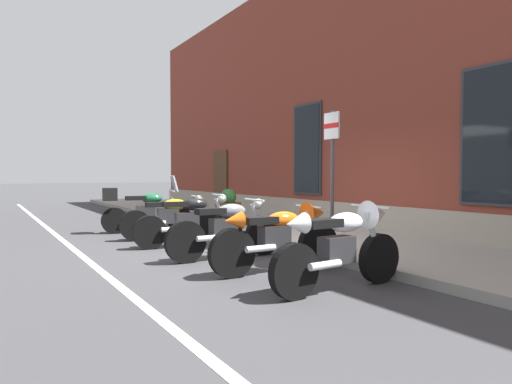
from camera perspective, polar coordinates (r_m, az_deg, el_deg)
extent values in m
plane|color=#38383A|center=(8.95, 0.85, -6.81)|extent=(140.00, 140.00, 0.00)
cube|color=gray|center=(9.85, 8.67, -5.60)|extent=(32.77, 3.14, 0.14)
cube|color=silver|center=(7.78, -19.84, -8.29)|extent=(32.77, 0.12, 0.01)
cube|color=brown|center=(12.95, 23.14, 11.87)|extent=(26.77, 5.04, 7.23)
cube|color=gray|center=(10.85, 14.92, -3.43)|extent=(26.77, 0.10, 0.70)
cube|color=#472B19|center=(17.38, -4.42, 1.37)|extent=(1.10, 0.08, 2.30)
cube|color=#2D2D33|center=(12.84, 6.41, 5.31)|extent=(1.22, 0.06, 2.52)
cube|color=black|center=(12.82, 6.30, 5.32)|extent=(1.10, 0.03, 2.40)
cube|color=#2D2D33|center=(9.19, 27.27, 6.31)|extent=(1.22, 0.06, 2.52)
cube|color=black|center=(9.16, 27.18, 6.33)|extent=(1.10, 0.03, 2.40)
cylinder|color=black|center=(11.58, -9.51, -3.25)|extent=(0.22, 0.63, 0.62)
cylinder|color=black|center=(11.35, -17.16, -3.42)|extent=(0.22, 0.63, 0.62)
cylinder|color=silver|center=(11.53, -10.00, -1.86)|extent=(0.12, 0.34, 0.69)
cube|color=#28282B|center=(11.41, -13.55, -2.45)|extent=(0.29, 0.47, 0.32)
ellipsoid|color=#195633|center=(11.41, -12.82, -0.75)|extent=(0.34, 0.55, 0.24)
cube|color=black|center=(11.36, -14.71, -0.74)|extent=(0.29, 0.51, 0.10)
cylinder|color=silver|center=(11.49, -10.40, 0.13)|extent=(0.62, 0.13, 0.04)
cylinder|color=silver|center=(11.27, -14.97, -3.18)|extent=(0.16, 0.46, 0.09)
cube|color=#B2BCC6|center=(11.50, -10.12, 1.03)|extent=(0.38, 0.20, 0.40)
cube|color=black|center=(11.30, -17.70, -0.28)|extent=(0.41, 0.37, 0.30)
cylinder|color=black|center=(10.28, -6.55, -3.82)|extent=(0.21, 0.66, 0.65)
cylinder|color=black|center=(9.97, -14.77, -4.07)|extent=(0.21, 0.66, 0.65)
cylinder|color=silver|center=(10.23, -7.09, -2.52)|extent=(0.11, 0.30, 0.60)
cube|color=#28282B|center=(10.07, -10.88, -2.94)|extent=(0.28, 0.47, 0.32)
ellipsoid|color=gold|center=(10.09, -10.06, -1.55)|extent=(0.33, 0.55, 0.24)
cube|color=black|center=(10.01, -12.18, -1.54)|extent=(0.29, 0.51, 0.10)
cylinder|color=silver|center=(10.19, -7.53, -0.54)|extent=(0.62, 0.12, 0.04)
cylinder|color=silver|center=(9.91, -12.43, -3.79)|extent=(0.15, 0.46, 0.09)
sphere|color=silver|center=(10.21, -7.10, -0.93)|extent=(0.18, 0.18, 0.18)
cylinder|color=black|center=(9.26, -3.65, -4.53)|extent=(0.19, 0.65, 0.64)
cylinder|color=black|center=(8.83, -13.09, -4.91)|extent=(0.19, 0.65, 0.64)
cylinder|color=silver|center=(9.19, -4.24, -2.84)|extent=(0.11, 0.33, 0.68)
cube|color=#28282B|center=(8.98, -8.57, -3.60)|extent=(0.27, 0.46, 0.32)
ellipsoid|color=black|center=(8.99, -7.67, -1.52)|extent=(0.32, 0.55, 0.24)
cube|color=black|center=(8.89, -10.01, -1.51)|extent=(0.27, 0.50, 0.10)
cylinder|color=silver|center=(9.14, -4.72, -0.38)|extent=(0.62, 0.11, 0.04)
cylinder|color=silver|center=(8.80, -10.24, -4.58)|extent=(0.14, 0.46, 0.09)
sphere|color=silver|center=(9.17, -4.25, -0.81)|extent=(0.18, 0.18, 0.18)
cylinder|color=black|center=(8.01, 0.89, -5.44)|extent=(0.12, 0.67, 0.67)
cylinder|color=black|center=(7.36, -8.76, -6.15)|extent=(0.12, 0.67, 0.67)
cylinder|color=silver|center=(7.93, 0.28, -3.68)|extent=(0.07, 0.31, 0.63)
cube|color=#28282B|center=(7.61, -4.07, -4.48)|extent=(0.22, 0.44, 0.32)
ellipsoid|color=slate|center=(7.66, -3.07, -2.36)|extent=(0.26, 0.52, 0.24)
cube|color=black|center=(7.49, -5.65, -2.40)|extent=(0.22, 0.48, 0.10)
cylinder|color=silver|center=(7.86, -0.22, -1.00)|extent=(0.62, 0.04, 0.04)
cylinder|color=silver|center=(7.39, -5.73, -5.70)|extent=(0.09, 0.45, 0.09)
sphere|color=silver|center=(7.90, 0.28, -1.49)|extent=(0.18, 0.18, 0.18)
cylinder|color=black|center=(7.04, 7.70, -6.51)|extent=(0.13, 0.68, 0.68)
cylinder|color=black|center=(6.26, -3.01, -7.60)|extent=(0.13, 0.68, 0.68)
cylinder|color=silver|center=(6.95, 7.06, -4.70)|extent=(0.07, 0.30, 0.59)
cube|color=#28282B|center=(6.57, 2.31, -5.54)|extent=(0.22, 0.44, 0.32)
ellipsoid|color=orange|center=(6.62, 3.40, -3.45)|extent=(0.27, 0.52, 0.24)
cube|color=black|center=(6.42, 0.58, -3.54)|extent=(0.23, 0.48, 0.10)
cylinder|color=silver|center=(6.87, 6.55, -1.84)|extent=(0.62, 0.04, 0.04)
cylinder|color=silver|center=(6.33, 0.59, -7.02)|extent=(0.09, 0.45, 0.09)
cone|color=orange|center=(6.96, 7.40, -2.62)|extent=(0.36, 0.34, 0.36)
cone|color=orange|center=(6.21, -2.85, -3.56)|extent=(0.24, 0.26, 0.24)
cylinder|color=black|center=(6.19, 15.04, -7.95)|extent=(0.16, 0.65, 0.64)
cylinder|color=black|center=(5.22, 4.75, -9.79)|extent=(0.16, 0.65, 0.64)
cylinder|color=silver|center=(6.07, 14.45, -5.50)|extent=(0.09, 0.33, 0.68)
cube|color=#28282B|center=(5.61, 10.00, -7.09)|extent=(0.25, 0.45, 0.32)
ellipsoid|color=silver|center=(5.68, 11.10, -3.70)|extent=(0.29, 0.53, 0.24)
cube|color=black|center=(5.41, 8.28, -3.86)|extent=(0.25, 0.49, 0.10)
cylinder|color=silver|center=(5.97, 13.98, -1.79)|extent=(0.62, 0.07, 0.04)
cylinder|color=silver|center=(5.35, 8.58, -8.96)|extent=(0.12, 0.45, 0.09)
cone|color=silver|center=(6.08, 14.79, -2.68)|extent=(0.38, 0.36, 0.36)
cone|color=silver|center=(5.14, 4.94, -3.94)|extent=(0.26, 0.27, 0.24)
cylinder|color=#4C4C51|center=(7.77, 9.45, 1.41)|extent=(0.06, 0.06, 2.33)
cube|color=white|center=(7.80, 9.38, 8.13)|extent=(0.36, 0.03, 0.44)
cube|color=red|center=(7.79, 9.30, 8.14)|extent=(0.36, 0.01, 0.08)
cylinder|color=brown|center=(11.43, -3.47, -2.73)|extent=(0.65, 0.65, 0.57)
cylinder|color=black|center=(11.43, -3.47, -2.73)|extent=(0.68, 0.68, 0.04)
sphere|color=#28602D|center=(11.40, -3.47, -0.61)|extent=(0.40, 0.40, 0.40)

